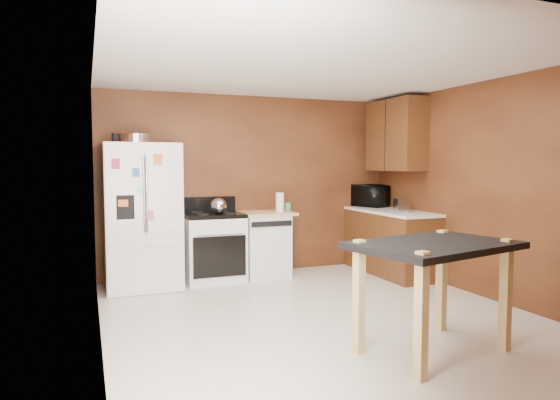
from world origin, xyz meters
TOP-DOWN VIEW (x-y plane):
  - floor at (0.00, 0.00)m, footprint 4.50×4.50m
  - ceiling at (0.00, 0.00)m, footprint 4.50×4.50m
  - wall_back at (0.00, 2.25)m, footprint 4.20×0.00m
  - wall_front at (0.00, -2.25)m, footprint 4.20×0.00m
  - wall_left at (-2.10, 0.00)m, footprint 0.00×4.50m
  - wall_right at (2.10, 0.00)m, footprint 0.00×4.50m
  - roasting_pan at (-1.60, 1.84)m, footprint 0.43×0.43m
  - pen_cup at (-1.85, 1.80)m, footprint 0.07×0.07m
  - kettle at (-0.60, 1.79)m, footprint 0.21×0.21m
  - paper_towel at (0.28, 1.87)m, footprint 0.12×0.12m
  - green_canister at (0.46, 2.03)m, footprint 0.12×0.12m
  - toaster at (1.74, 1.12)m, footprint 0.23×0.29m
  - microwave at (1.82, 2.07)m, footprint 0.54×0.64m
  - refrigerator at (-1.55, 1.86)m, footprint 0.90×0.80m
  - gas_range at (-0.64, 1.92)m, footprint 0.76×0.68m
  - dishwasher at (0.08, 1.95)m, footprint 0.78×0.63m
  - right_cabinets at (1.84, 1.48)m, footprint 0.63×1.58m
  - island at (0.44, -1.20)m, footprint 1.47×1.14m

SIDE VIEW (x-z plane):
  - floor at x=0.00m, z-range 0.00..0.00m
  - dishwasher at x=0.08m, z-range 0.01..0.90m
  - gas_range at x=-0.64m, z-range -0.09..1.01m
  - island at x=0.44m, z-range 0.31..1.25m
  - refrigerator at x=-1.55m, z-range 0.00..1.80m
  - right_cabinets at x=1.84m, z-range -0.32..2.13m
  - green_canister at x=0.46m, z-range 0.89..1.00m
  - toaster at x=1.74m, z-range 0.90..1.08m
  - kettle at x=-0.60m, z-range 0.90..1.11m
  - paper_towel at x=0.28m, z-range 0.89..1.15m
  - microwave at x=1.82m, z-range 0.90..1.20m
  - wall_back at x=0.00m, z-range -0.85..3.35m
  - wall_front at x=0.00m, z-range -0.85..3.35m
  - wall_left at x=-2.10m, z-range -1.00..3.50m
  - wall_right at x=2.10m, z-range -1.00..3.50m
  - roasting_pan at x=-1.60m, z-range 1.80..1.91m
  - pen_cup at x=-1.85m, z-range 1.80..1.91m
  - ceiling at x=0.00m, z-range 2.50..2.50m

